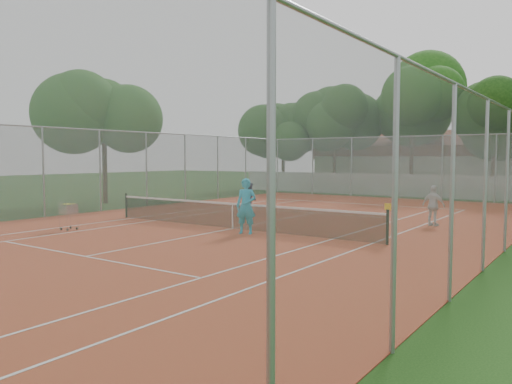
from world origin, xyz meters
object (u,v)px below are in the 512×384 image
Objects in this scene: tennis_net at (233,216)px; player_far_left at (250,199)px; clubhouse at (420,163)px; player_far_right at (434,206)px; player_near at (246,206)px; ball_hopper at (69,216)px.

tennis_net is 7.97× the size of player_far_left.
clubhouse is 10.38× the size of player_far_right.
player_near is at bearing 64.11° from player_far_right.
player_near is at bearing 139.97° from player_far_left.
clubhouse is 8.52× the size of player_near.
player_far_right is 1.50× the size of ball_hopper.
clubhouse is 29.89m from player_near.
player_near reaches higher than player_far_left.
clubhouse is 25.10m from player_far_left.
player_far_left is (-3.23, 4.64, -0.22)m from player_near.
ball_hopper is at bearing -171.04° from player_near.
player_far_left reaches higher than tennis_net.
tennis_net is at bearing 55.19° from ball_hopper.
player_far_right is at bearing 56.16° from ball_hopper.
ball_hopper is (-2.54, -7.69, -0.22)m from player_far_left.
player_near is 1.22× the size of player_far_right.
player_far_right reaches higher than player_far_left.
player_far_right is (4.74, 5.75, -0.17)m from player_near.
clubhouse reaches higher than player_near.
player_far_right is at bearing -156.87° from player_far_left.
player_far_right is at bearing -71.79° from clubhouse.
player_near is (1.13, -0.70, 0.47)m from tennis_net.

